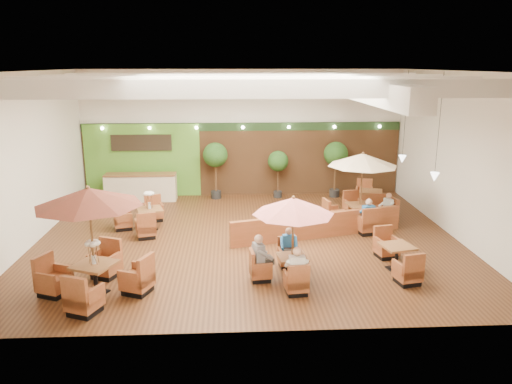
{
  "coord_description": "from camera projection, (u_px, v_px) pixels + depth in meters",
  "views": [
    {
      "loc": [
        -0.55,
        -15.85,
        5.73
      ],
      "look_at": [
        0.3,
        0.5,
        1.5
      ],
      "focal_mm": 35.0,
      "sensor_mm": 36.0,
      "label": 1
    }
  ],
  "objects": [
    {
      "name": "table_0",
      "position": [
        91.0,
        223.0,
        12.32
      ],
      "size": [
        2.99,
        2.99,
        2.86
      ],
      "rotation": [
        0.0,
        0.0,
        -0.4
      ],
      "color": "brown",
      "rests_on": "ground"
    },
    {
      "name": "room",
      "position": [
        253.0,
        127.0,
        17.07
      ],
      "size": [
        14.04,
        14.0,
        5.52
      ],
      "color": "#381E0F",
      "rests_on": "ground"
    },
    {
      "name": "table_1",
      "position": [
        291.0,
        219.0,
        13.21
      ],
      "size": [
        2.27,
        2.35,
        2.38
      ],
      "rotation": [
        0.0,
        0.0,
        0.11
      ],
      "color": "brown",
      "rests_on": "ground"
    },
    {
      "name": "table_2",
      "position": [
        362.0,
        176.0,
        17.8
      ],
      "size": [
        2.74,
        2.74,
        2.7
      ],
      "rotation": [
        0.0,
        0.0,
        0.19
      ],
      "color": "brown",
      "rests_on": "ground"
    },
    {
      "name": "diner_3",
      "position": [
        368.0,
        213.0,
        17.11
      ],
      "size": [
        0.43,
        0.37,
        0.81
      ],
      "rotation": [
        0.0,
        0.0,
        0.2
      ],
      "color": "#2869AD",
      "rests_on": "ground"
    },
    {
      "name": "table_5",
      "position": [
        370.0,
        200.0,
        20.06
      ],
      "size": [
        1.11,
        2.8,
        1.0
      ],
      "rotation": [
        0.0,
        0.0,
        -0.29
      ],
      "color": "brown",
      "rests_on": "ground"
    },
    {
      "name": "service_counter",
      "position": [
        141.0,
        187.0,
        21.35
      ],
      "size": [
        3.0,
        0.75,
        1.18
      ],
      "color": "beige",
      "rests_on": "ground"
    },
    {
      "name": "diner_2",
      "position": [
        261.0,
        253.0,
        13.41
      ],
      "size": [
        0.41,
        0.46,
        0.85
      ],
      "rotation": [
        0.0,
        0.0,
        4.98
      ],
      "color": "slate",
      "rests_on": "ground"
    },
    {
      "name": "topiary_2",
      "position": [
        336.0,
        156.0,
        21.66
      ],
      "size": [
        1.05,
        1.05,
        2.45
      ],
      "color": "black",
      "rests_on": "ground"
    },
    {
      "name": "diner_4",
      "position": [
        387.0,
        205.0,
        18.13
      ],
      "size": [
        0.36,
        0.4,
        0.73
      ],
      "rotation": [
        0.0,
        0.0,
        1.86
      ],
      "color": "silver",
      "rests_on": "ground"
    },
    {
      "name": "topiary_1",
      "position": [
        278.0,
        163.0,
        21.6
      ],
      "size": [
        0.89,
        0.89,
        2.07
      ],
      "color": "black",
      "rests_on": "ground"
    },
    {
      "name": "table_3",
      "position": [
        143.0,
        217.0,
        17.69
      ],
      "size": [
        1.87,
        2.68,
        1.53
      ],
      "rotation": [
        0.0,
        0.0,
        0.28
      ],
      "color": "brown",
      "rests_on": "ground"
    },
    {
      "name": "booth_divider",
      "position": [
        318.0,
        226.0,
        16.81
      ],
      "size": [
        6.01,
        1.81,
        0.86
      ],
      "primitive_type": "cube",
      "rotation": [
        0.0,
        0.0,
        0.27
      ],
      "color": "brown",
      "rests_on": "ground"
    },
    {
      "name": "diner_0",
      "position": [
        297.0,
        266.0,
        12.62
      ],
      "size": [
        0.41,
        0.32,
        0.83
      ],
      "rotation": [
        0.0,
        0.0,
        0.01
      ],
      "color": "silver",
      "rests_on": "ground"
    },
    {
      "name": "table_4",
      "position": [
        396.0,
        258.0,
        14.21
      ],
      "size": [
        1.0,
        2.6,
        0.94
      ],
      "rotation": [
        0.0,
        0.0,
        0.22
      ],
      "color": "brown",
      "rests_on": "ground"
    },
    {
      "name": "topiary_0",
      "position": [
        215.0,
        157.0,
        21.4
      ],
      "size": [
        1.06,
        1.06,
        2.46
      ],
      "color": "black",
      "rests_on": "ground"
    },
    {
      "name": "diner_1",
      "position": [
        289.0,
        243.0,
        14.3
      ],
      "size": [
        0.35,
        0.28,
        0.72
      ],
      "rotation": [
        0.0,
        0.0,
        3.14
      ],
      "color": "#2869AD",
      "rests_on": "ground"
    }
  ]
}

